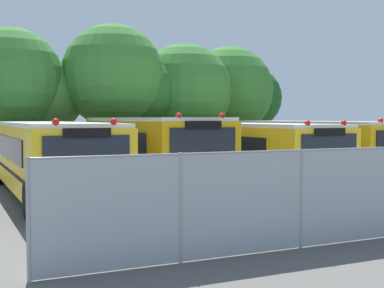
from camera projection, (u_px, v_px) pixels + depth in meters
ground_plane at (196, 187)px, 20.16m from camera, size 160.00×160.00×0.00m
school_bus_0 at (47, 155)px, 17.86m from camera, size 2.74×11.42×2.55m
school_bus_1 at (150, 150)px, 19.43m from camera, size 2.72×9.29×2.71m
school_bus_2 at (238, 151)px, 20.65m from camera, size 2.56×10.96×2.50m
school_bus_3 at (314, 147)px, 22.25m from camera, size 2.60×9.29×2.56m
tree_1 at (8, 80)px, 25.08m from camera, size 4.95×4.95×6.77m
tree_2 at (44, 96)px, 25.99m from camera, size 3.63×3.63×5.46m
tree_3 at (110, 75)px, 26.28m from camera, size 5.00×5.00×7.13m
tree_4 at (146, 91)px, 27.19m from camera, size 3.53×3.33×5.57m
tree_5 at (182, 91)px, 28.68m from camera, size 5.01×5.01×6.51m
tree_6 at (229, 90)px, 30.91m from camera, size 5.02×5.02×6.65m
tree_7 at (252, 98)px, 32.20m from camera, size 3.67×3.67×5.61m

